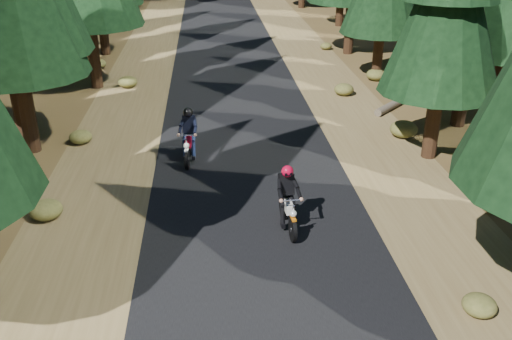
{
  "coord_description": "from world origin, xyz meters",
  "views": [
    {
      "loc": [
        -1.23,
        -12.51,
        7.49
      ],
      "look_at": [
        0.0,
        1.5,
        1.1
      ],
      "focal_mm": 40.0,
      "sensor_mm": 36.0,
      "label": 1
    }
  ],
  "objects": [
    {
      "name": "understory_shrubs",
      "position": [
        1.29,
        6.16,
        0.26
      ],
      "size": [
        14.72,
        31.72,
        0.6
      ],
      "color": "#474C1E",
      "rests_on": "ground"
    },
    {
      "name": "rider_follow",
      "position": [
        -1.9,
        4.82,
        0.6
      ],
      "size": [
        0.77,
        2.03,
        1.77
      ],
      "rotation": [
        0.0,
        0.0,
        3.05
      ],
      "color": "maroon",
      "rests_on": "road"
    },
    {
      "name": "shoulder_l",
      "position": [
        -4.6,
        5.0,
        0.0
      ],
      "size": [
        3.2,
        100.0,
        0.01
      ],
      "primitive_type": "cube",
      "color": "brown",
      "rests_on": "ground"
    },
    {
      "name": "log_far",
      "position": [
        8.88,
        4.7,
        0.12
      ],
      "size": [
        3.76,
        0.82,
        0.24
      ],
      "primitive_type": "cylinder",
      "rotation": [
        0.0,
        1.57,
        0.16
      ],
      "color": "#4C4233",
      "rests_on": "ground"
    },
    {
      "name": "ground",
      "position": [
        0.0,
        0.0,
        0.0
      ],
      "size": [
        120.0,
        120.0,
        0.0
      ],
      "primitive_type": "plane",
      "color": "#463519",
      "rests_on": "ground"
    },
    {
      "name": "rider_lead",
      "position": [
        0.7,
        0.19,
        0.57
      ],
      "size": [
        0.7,
        1.94,
        1.7
      ],
      "rotation": [
        0.0,
        0.0,
        3.21
      ],
      "color": "beige",
      "rests_on": "road"
    },
    {
      "name": "shoulder_r",
      "position": [
        4.6,
        5.0,
        0.0
      ],
      "size": [
        3.2,
        100.0,
        0.01
      ],
      "primitive_type": "cube",
      "color": "brown",
      "rests_on": "ground"
    },
    {
      "name": "log_near",
      "position": [
        7.13,
        10.35,
        0.16
      ],
      "size": [
        3.47,
        3.67,
        0.32
      ],
      "primitive_type": "cylinder",
      "rotation": [
        0.0,
        1.57,
        0.82
      ],
      "color": "#4C4233",
      "rests_on": "ground"
    },
    {
      "name": "road",
      "position": [
        0.0,
        5.0,
        0.01
      ],
      "size": [
        6.0,
        100.0,
        0.01
      ],
      "primitive_type": "cube",
      "color": "black",
      "rests_on": "ground"
    }
  ]
}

